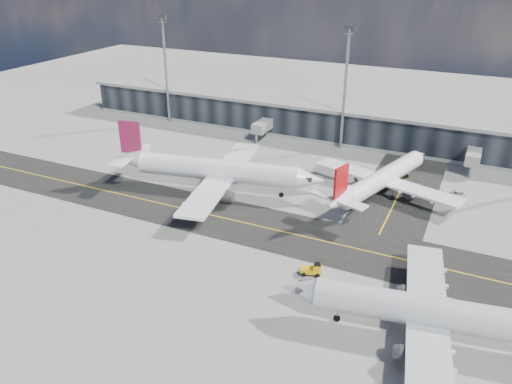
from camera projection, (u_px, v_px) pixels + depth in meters
ground at (258, 239)px, 83.17m from camera, size 300.00×300.00×0.00m
taxiway_lanes at (302, 216)px, 90.43m from camera, size 180.00×63.00×0.03m
terminal_concourse at (350, 124)px, 126.26m from camera, size 152.00×19.80×8.80m
floodlight_masts at (345, 85)px, 115.66m from camera, size 102.50×0.70×28.90m
airliner_af at (214, 170)px, 98.86m from camera, size 43.44×37.24×12.90m
airliner_redtail at (382, 179)px, 96.76m from camera, size 30.44×35.32×10.67m
airliner_near at (442, 314)px, 59.79m from camera, size 39.39×33.73×11.68m
baggage_tug at (313, 269)px, 73.47m from camera, size 3.33×2.32×1.90m
service_van at (458, 195)px, 96.91m from camera, size 2.76×5.09×1.36m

